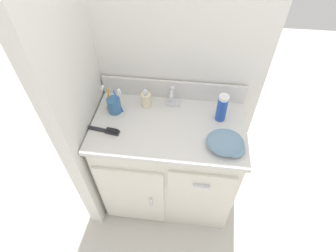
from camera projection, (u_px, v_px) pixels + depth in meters
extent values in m
plane|color=beige|center=(168.00, 193.00, 2.15)|extent=(6.00, 6.00, 0.00)
cube|color=silver|center=(175.00, 56.00, 1.55)|extent=(1.09, 0.08, 2.20)
cube|color=silver|center=(73.00, 82.00, 1.38)|extent=(0.08, 0.60, 2.20)
cube|color=silver|center=(168.00, 166.00, 1.86)|extent=(0.88, 0.48, 0.80)
cube|color=silver|center=(132.00, 197.00, 1.74)|extent=(0.42, 0.02, 0.64)
cube|color=silver|center=(201.00, 184.00, 1.51)|extent=(0.39, 0.02, 0.19)
cube|color=silver|center=(151.00, 202.00, 1.71)|extent=(0.02, 0.02, 0.09)
cube|color=silver|center=(201.00, 187.00, 1.50)|extent=(0.10, 0.02, 0.01)
cube|color=silver|center=(169.00, 127.00, 1.55)|extent=(0.91, 0.52, 0.03)
ellipsoid|color=beige|center=(168.00, 136.00, 1.61)|extent=(0.41, 0.31, 0.20)
cylinder|color=silver|center=(168.00, 146.00, 1.68)|extent=(0.03, 0.03, 0.01)
cube|color=silver|center=(173.00, 90.00, 1.66)|extent=(0.91, 0.02, 0.13)
cube|color=silver|center=(172.00, 103.00, 1.66)|extent=(0.09, 0.06, 0.02)
cylinder|color=silver|center=(172.00, 97.00, 1.62)|extent=(0.02, 0.02, 0.08)
cylinder|color=silver|center=(172.00, 94.00, 1.57)|extent=(0.02, 0.06, 0.02)
sphere|color=silver|center=(172.00, 88.00, 1.58)|extent=(0.03, 0.03, 0.03)
cylinder|color=teal|center=(114.00, 105.00, 1.58)|extent=(0.08, 0.08, 0.10)
cylinder|color=blue|center=(118.00, 101.00, 1.55)|extent=(0.04, 0.01, 0.16)
cube|color=white|center=(119.00, 92.00, 1.49)|extent=(0.02, 0.02, 0.03)
cylinder|color=orange|center=(108.00, 99.00, 1.56)|extent=(0.05, 0.01, 0.17)
cube|color=white|center=(103.00, 88.00, 1.50)|extent=(0.02, 0.02, 0.03)
cylinder|color=beige|center=(146.00, 100.00, 1.62)|extent=(0.06, 0.06, 0.09)
cylinder|color=silver|center=(146.00, 92.00, 1.57)|extent=(0.03, 0.03, 0.03)
cylinder|color=silver|center=(145.00, 92.00, 1.55)|extent=(0.01, 0.03, 0.01)
cylinder|color=#234CB2|center=(222.00, 109.00, 1.52)|extent=(0.06, 0.06, 0.16)
cylinder|color=white|center=(224.00, 98.00, 1.45)|extent=(0.06, 0.06, 0.02)
cube|color=#232328|center=(97.00, 129.00, 1.51)|extent=(0.11, 0.04, 0.01)
cube|color=#232328|center=(112.00, 132.00, 1.49)|extent=(0.08, 0.04, 0.02)
cube|color=black|center=(112.00, 130.00, 1.48)|extent=(0.07, 0.04, 0.01)
ellipsoid|color=#6B8EA8|center=(225.00, 142.00, 1.40)|extent=(0.20, 0.19, 0.07)
ellipsoid|color=#7095B0|center=(234.00, 148.00, 1.39)|extent=(0.12, 0.13, 0.05)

